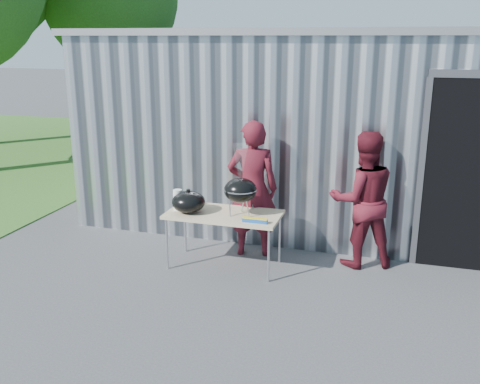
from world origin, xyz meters
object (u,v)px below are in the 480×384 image
(person_cook, at_px, (253,189))
(folding_table, at_px, (224,216))
(kettle_grill, at_px, (240,184))
(person_bystander, at_px, (363,200))

(person_cook, bearing_deg, folding_table, 51.89)
(kettle_grill, height_order, person_cook, person_cook)
(folding_table, xyz_separation_m, kettle_grill, (0.23, -0.01, 0.46))
(folding_table, height_order, person_cook, person_cook)
(folding_table, xyz_separation_m, person_cook, (0.25, 0.52, 0.25))
(folding_table, distance_m, kettle_grill, 0.51)
(folding_table, xyz_separation_m, person_bystander, (1.74, 0.59, 0.21))
(folding_table, bearing_deg, person_cook, 64.63)
(folding_table, distance_m, person_bystander, 1.85)
(folding_table, relative_size, person_bystander, 0.82)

